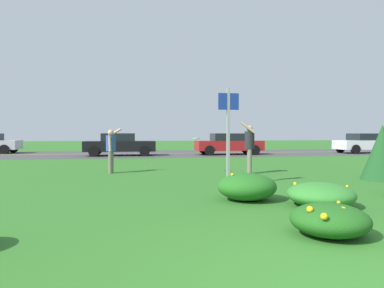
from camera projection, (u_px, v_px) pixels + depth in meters
The scene contains 14 objects.
ground_plane at pixel (182, 169), 13.66m from camera, with size 120.00×120.00×0.00m, color #2D6B23.
highway_strip at pixel (161, 153), 24.51m from camera, with size 120.00×9.26×0.01m, color #424244.
highway_center_stripe at pixel (161, 153), 24.51m from camera, with size 120.00×0.16×0.00m, color yellow.
daylily_clump_mid_left at pixel (321, 195), 6.48m from camera, with size 1.26×1.30×0.46m.
daylily_clump_front_center at pixel (247, 187), 7.09m from camera, with size 1.24×1.12×0.58m.
daylily_clump_front_left at pixel (330, 220), 4.61m from camera, with size 1.06×1.03×0.45m.
sign_post_near_path at pixel (228, 127), 9.04m from camera, with size 0.56×0.10×2.61m.
evergreen_shrub_side at pixel (382, 152), 10.21m from camera, with size 1.21×1.21×1.68m, color #1E5123.
person_thrower_blue_shirt at pixel (111, 147), 12.04m from camera, with size 0.55×0.52×1.62m.
person_catcher_dark_shirt at pixel (249, 145), 11.87m from camera, with size 0.56×0.52×1.84m.
frisbee_white at pixel (196, 139), 11.96m from camera, with size 0.26×0.26×0.08m.
car_black_center_left at pixel (120, 144), 21.96m from camera, with size 4.50×2.00×1.45m.
car_red_center_right at pixel (228, 144), 23.19m from camera, with size 4.50×2.00×1.45m.
car_white_rightmost at pixel (366, 143), 24.98m from camera, with size 4.50×2.00×1.45m.
Camera 1 is at (-1.91, -2.49, 1.38)m, focal length 31.68 mm.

